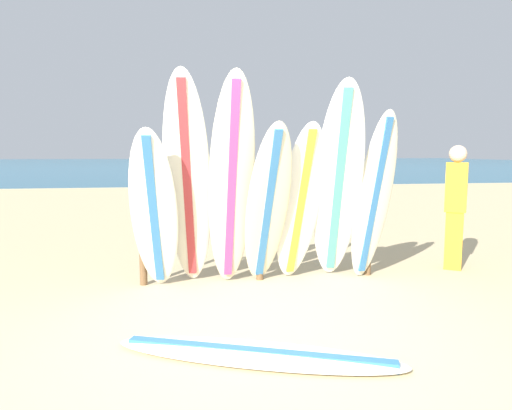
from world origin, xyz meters
name	(u,v)px	position (x,y,z in m)	size (l,w,h in m)	color
ground_plane	(257,351)	(0.00, 0.00, 0.00)	(120.00, 120.00, 0.00)	#D3BC8C
ocean_water	(185,164)	(0.00, 58.00, 0.00)	(120.00, 80.00, 0.01)	#196B93
surfboard_rack	(260,220)	(0.38, 2.09, 0.76)	(2.98, 0.09, 1.17)	brown
surfboard_leaning_far_left	(154,213)	(-0.89, 1.67, 0.94)	(0.60, 0.95, 1.88)	white
surfboard_leaning_left	(188,185)	(-0.52, 1.75, 1.24)	(0.66, 1.12, 2.49)	white
surfboard_leaning_center_left	(231,185)	(-0.02, 1.66, 1.24)	(0.55, 0.98, 2.48)	beige
surfboard_leaning_center	(268,207)	(0.40, 1.67, 0.98)	(0.58, 1.01, 1.96)	beige
surfboard_leaning_center_right	(300,205)	(0.82, 1.81, 0.98)	(0.63, 0.89, 1.97)	white
surfboard_leaning_right	(338,186)	(1.27, 1.73, 1.21)	(0.75, 1.20, 2.42)	white
surfboard_leaning_far_right	(374,198)	(1.74, 1.77, 1.06)	(0.59, 0.70, 2.11)	silver
surfboard_lying_on_sand	(257,354)	(-0.02, -0.13, 0.04)	(2.36, 1.33, 0.08)	white
beachgoer_standing	(456,202)	(3.10, 2.18, 0.94)	(0.32, 0.30, 1.71)	gold
small_boat_offshore	(286,171)	(6.53, 27.27, 0.26)	(2.23, 1.98, 0.71)	#B22D28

